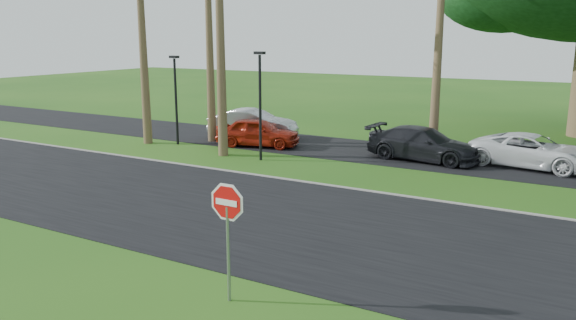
% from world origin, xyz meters
% --- Properties ---
extents(ground, '(120.00, 120.00, 0.00)m').
position_xyz_m(ground, '(0.00, 0.00, 0.00)').
color(ground, '#204F13').
rests_on(ground, ground).
extents(road, '(120.00, 8.00, 0.02)m').
position_xyz_m(road, '(0.00, 2.00, 0.01)').
color(road, black).
rests_on(road, ground).
extents(parking_strip, '(120.00, 5.00, 0.02)m').
position_xyz_m(parking_strip, '(0.00, 12.50, 0.01)').
color(parking_strip, black).
rests_on(parking_strip, ground).
extents(curb, '(120.00, 0.12, 0.06)m').
position_xyz_m(curb, '(0.00, 6.05, 0.03)').
color(curb, gray).
rests_on(curb, ground).
extents(stop_sign_near, '(1.05, 0.07, 2.62)m').
position_xyz_m(stop_sign_near, '(0.50, -3.00, 1.77)').
color(stop_sign_near, gray).
rests_on(stop_sign_near, ground).
extents(streetlight_left, '(0.45, 0.25, 4.34)m').
position_xyz_m(streetlight_left, '(-11.50, 9.50, 2.50)').
color(streetlight_left, black).
rests_on(streetlight_left, ground).
extents(streetlight_right, '(0.45, 0.25, 4.64)m').
position_xyz_m(streetlight_right, '(-6.00, 8.50, 2.65)').
color(streetlight_right, black).
rests_on(streetlight_right, ground).
extents(car_silver, '(4.83, 2.62, 1.51)m').
position_xyz_m(car_silver, '(-9.10, 12.67, 0.75)').
color(car_silver, '#A1A4A8').
rests_on(car_silver, ground).
extents(car_red, '(4.31, 2.57, 1.37)m').
position_xyz_m(car_red, '(-7.73, 11.00, 0.69)').
color(car_red, maroon).
rests_on(car_red, ground).
extents(car_dark, '(5.04, 2.43, 1.42)m').
position_xyz_m(car_dark, '(0.14, 11.91, 0.71)').
color(car_dark, black).
rests_on(car_dark, ground).
extents(car_minivan, '(5.13, 2.90, 1.35)m').
position_xyz_m(car_minivan, '(4.41, 12.74, 0.68)').
color(car_minivan, white).
rests_on(car_minivan, ground).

